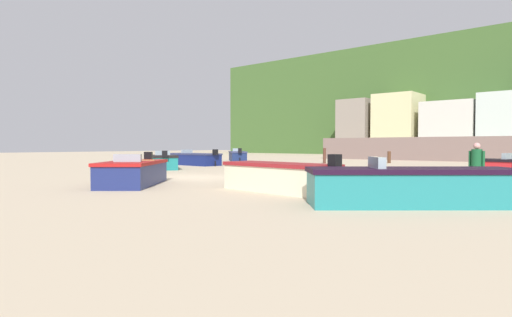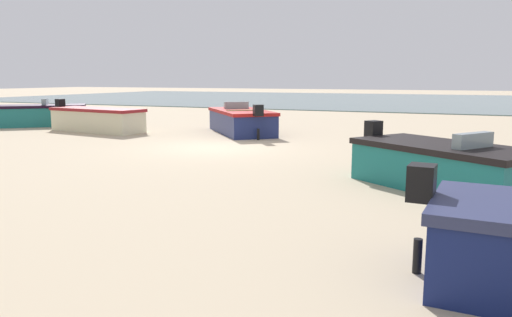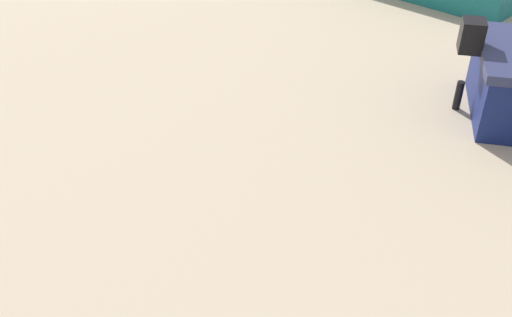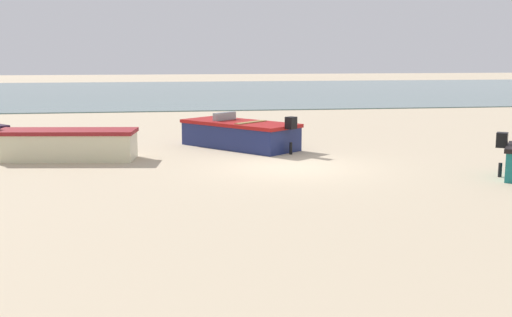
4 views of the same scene
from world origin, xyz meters
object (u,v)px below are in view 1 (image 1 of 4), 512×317
(boat_navy_0, at_px, (194,159))
(boat_teal_6, at_px, (413,187))
(boat_navy_2, at_px, (134,173))
(boat_navy_4, at_px, (238,156))
(mooring_post_near_water, at_px, (389,157))
(boat_teal_1, at_px, (163,162))
(boat_cream_3, at_px, (279,177))
(beach_walker_foreground, at_px, (477,162))
(mooring_post_mid_beach, at_px, (324,156))

(boat_navy_0, relative_size, boat_teal_6, 1.02)
(boat_navy_2, height_order, boat_navy_4, boat_navy_4)
(mooring_post_near_water, bearing_deg, boat_teal_6, -66.65)
(mooring_post_near_water, bearing_deg, boat_teal_1, -113.08)
(boat_teal_1, distance_m, boat_navy_4, 14.14)
(boat_cream_3, xyz_separation_m, boat_navy_4, (-19.00, 18.72, -0.00))
(boat_navy_2, bearing_deg, boat_cream_3, 156.57)
(mooring_post_near_water, bearing_deg, beach_walker_foreground, -60.42)
(boat_navy_2, bearing_deg, boat_navy_4, -97.34)
(boat_teal_1, bearing_deg, beach_walker_foreground, -58.50)
(boat_teal_1, distance_m, boat_navy_2, 10.80)
(boat_cream_3, bearing_deg, boat_navy_0, 64.81)
(boat_teal_1, relative_size, boat_navy_4, 0.88)
(mooring_post_mid_beach, bearing_deg, mooring_post_near_water, 44.60)
(boat_navy_0, distance_m, boat_teal_1, 5.42)
(boat_navy_2, relative_size, boat_navy_4, 1.00)
(boat_navy_0, distance_m, mooring_post_near_water, 16.65)
(boat_cream_3, relative_size, boat_navy_4, 1.05)
(boat_teal_6, distance_m, beach_walker_foreground, 5.11)
(mooring_post_near_water, bearing_deg, boat_navy_2, -89.57)
(boat_cream_3, bearing_deg, beach_walker_foreground, -38.19)
(boat_teal_1, height_order, boat_cream_3, boat_cream_3)
(boat_teal_1, relative_size, beach_walker_foreground, 2.40)
(boat_cream_3, relative_size, beach_walker_foreground, 2.86)
(boat_navy_2, height_order, beach_walker_foreground, beach_walker_foreground)
(boat_navy_2, bearing_deg, mooring_post_near_water, -129.94)
(mooring_post_near_water, distance_m, mooring_post_mid_beach, 5.65)
(boat_teal_6, bearing_deg, boat_teal_1, 31.38)
(boat_navy_4, xyz_separation_m, beach_walker_foreground, (23.88, -14.03, 0.47))
(boat_navy_2, relative_size, boat_teal_6, 0.88)
(boat_teal_6, bearing_deg, boat_navy_4, 10.81)
(boat_cream_3, bearing_deg, boat_teal_6, -86.92)
(boat_navy_2, xyz_separation_m, boat_navy_4, (-13.30, 20.46, 0.01))
(boat_navy_2, relative_size, beach_walker_foreground, 2.73)
(mooring_post_mid_beach, bearing_deg, boat_navy_2, -78.88)
(boat_navy_0, relative_size, beach_walker_foreground, 3.18)
(boat_cream_3, bearing_deg, boat_teal_1, 75.23)
(boat_navy_0, relative_size, mooring_post_mid_beach, 3.95)
(boat_cream_3, bearing_deg, mooring_post_near_water, 21.92)
(boat_navy_4, bearing_deg, boat_navy_2, -104.38)
(boat_navy_2, distance_m, boat_cream_3, 5.96)
(boat_navy_0, height_order, boat_navy_4, boat_navy_4)
(boat_navy_0, height_order, boat_teal_1, boat_navy_0)
(boat_cream_3, bearing_deg, mooring_post_mid_beach, 34.66)
(boat_teal_1, relative_size, mooring_post_near_water, 3.84)
(boat_navy_0, relative_size, boat_navy_4, 1.17)
(boat_teal_1, xyz_separation_m, mooring_post_near_water, (7.66, 17.99, 0.05))
(boat_navy_2, height_order, mooring_post_near_water, boat_navy_2)
(boat_navy_0, distance_m, boat_cream_3, 19.18)
(boat_teal_1, height_order, mooring_post_near_water, boat_teal_1)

